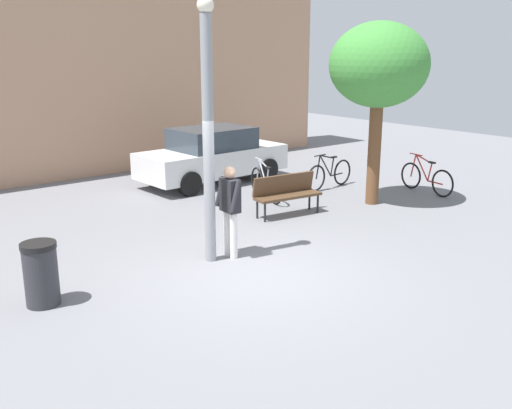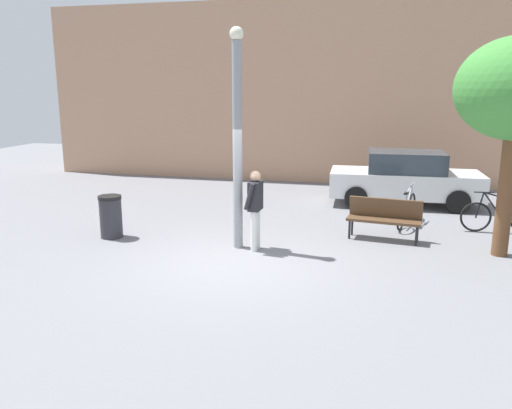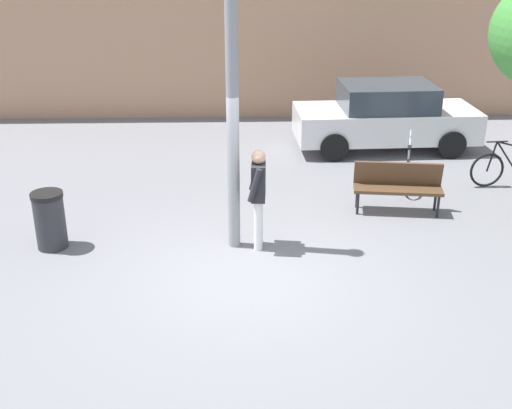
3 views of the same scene
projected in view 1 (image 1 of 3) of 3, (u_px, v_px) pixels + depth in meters
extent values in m
plane|color=slate|center=(255.00, 273.00, 9.78)|extent=(36.00, 36.00, 0.00)
cube|color=tan|center=(36.00, 67.00, 16.41)|extent=(19.52, 2.00, 6.28)
cylinder|color=gray|center=(208.00, 143.00, 9.85)|extent=(0.20, 0.20, 4.22)
sphere|color=#F2EACC|center=(205.00, 5.00, 9.27)|extent=(0.28, 0.28, 0.28)
cylinder|color=white|center=(234.00, 235.00, 10.40)|extent=(0.14, 0.14, 0.85)
cylinder|color=white|center=(228.00, 233.00, 10.56)|extent=(0.14, 0.14, 0.85)
cube|color=#232328|center=(230.00, 195.00, 10.29)|extent=(0.25, 0.41, 0.60)
sphere|color=tan|center=(230.00, 173.00, 10.18)|extent=(0.22, 0.22, 0.22)
cylinder|color=#232328|center=(235.00, 197.00, 10.06)|extent=(0.23, 0.11, 0.55)
cylinder|color=#232328|center=(220.00, 191.00, 10.45)|extent=(0.23, 0.11, 0.55)
cube|color=#513823|center=(288.00, 196.00, 13.04)|extent=(1.64, 0.64, 0.06)
cube|color=#513823|center=(284.00, 184.00, 13.14)|extent=(1.60, 0.33, 0.44)
cylinder|color=black|center=(318.00, 204.00, 13.34)|extent=(0.05, 0.05, 0.42)
cylinder|color=black|center=(265.00, 213.00, 12.61)|extent=(0.05, 0.05, 0.42)
cylinder|color=black|center=(309.00, 201.00, 13.60)|extent=(0.05, 0.05, 0.42)
cylinder|color=black|center=(257.00, 209.00, 12.88)|extent=(0.05, 0.05, 0.42)
cylinder|color=brown|center=(374.00, 153.00, 13.85)|extent=(0.31, 0.31, 2.49)
ellipsoid|color=#408D39|center=(379.00, 65.00, 13.32)|extent=(2.30, 2.30, 1.96)
torus|color=black|center=(257.00, 181.00, 14.97)|extent=(0.24, 0.70, 0.71)
torus|color=black|center=(275.00, 190.00, 14.00)|extent=(0.24, 0.70, 0.71)
cylinder|color=#ADADB7|center=(263.00, 173.00, 14.57)|extent=(0.17, 0.49, 0.64)
cylinder|color=#ADADB7|center=(264.00, 164.00, 14.47)|extent=(0.19, 0.57, 0.18)
cylinder|color=#ADADB7|center=(268.00, 178.00, 14.34)|extent=(0.07, 0.14, 0.48)
cylinder|color=#ADADB7|center=(271.00, 189.00, 14.22)|extent=(0.17, 0.49, 0.04)
cylinder|color=#ADADB7|center=(258.00, 170.00, 14.84)|extent=(0.08, 0.17, 0.63)
cube|color=black|center=(268.00, 168.00, 14.23)|extent=(0.13, 0.21, 0.04)
cylinder|color=#ADADB7|center=(259.00, 159.00, 14.70)|extent=(0.15, 0.43, 0.03)
torus|color=black|center=(411.00, 176.00, 15.59)|extent=(0.15, 0.71, 0.71)
torus|color=black|center=(443.00, 184.00, 14.67)|extent=(0.15, 0.71, 0.71)
cylinder|color=red|center=(422.00, 167.00, 15.21)|extent=(0.11, 0.50, 0.64)
cylinder|color=red|center=(424.00, 159.00, 15.11)|extent=(0.12, 0.58, 0.18)
cylinder|color=red|center=(430.00, 172.00, 14.99)|extent=(0.06, 0.14, 0.48)
cylinder|color=red|center=(435.00, 183.00, 14.89)|extent=(0.11, 0.50, 0.04)
cylinder|color=red|center=(413.00, 166.00, 15.46)|extent=(0.06, 0.17, 0.63)
cube|color=black|center=(432.00, 162.00, 14.88)|extent=(0.11, 0.21, 0.04)
cylinder|color=red|center=(416.00, 154.00, 15.32)|extent=(0.09, 0.44, 0.03)
torus|color=black|center=(316.00, 178.00, 15.27)|extent=(0.71, 0.11, 0.71)
torus|color=black|center=(342.00, 172.00, 16.00)|extent=(0.71, 0.11, 0.71)
cylinder|color=black|center=(325.00, 166.00, 15.43)|extent=(0.50, 0.08, 0.64)
cylinder|color=black|center=(327.00, 157.00, 15.41)|extent=(0.58, 0.08, 0.18)
cylinder|color=black|center=(332.00, 167.00, 15.64)|extent=(0.14, 0.05, 0.48)
cylinder|color=black|center=(336.00, 174.00, 15.84)|extent=(0.50, 0.08, 0.04)
cylinder|color=black|center=(318.00, 167.00, 15.23)|extent=(0.17, 0.05, 0.63)
cube|color=black|center=(334.00, 157.00, 15.61)|extent=(0.21, 0.10, 0.04)
cylinder|color=black|center=(320.00, 155.00, 15.20)|extent=(0.44, 0.07, 0.03)
cube|color=silver|center=(213.00, 161.00, 16.19)|extent=(4.27, 1.88, 0.70)
cube|color=#333D47|center=(212.00, 139.00, 16.02)|extent=(2.16, 1.65, 0.60)
cylinder|color=black|center=(232.00, 161.00, 17.71)|extent=(0.65, 0.25, 0.64)
cylinder|color=black|center=(267.00, 169.00, 16.55)|extent=(0.65, 0.25, 0.64)
cylinder|color=black|center=(156.00, 174.00, 15.99)|extent=(0.65, 0.25, 0.64)
cylinder|color=black|center=(190.00, 184.00, 14.83)|extent=(0.65, 0.25, 0.64)
cylinder|color=#2D2D33|center=(41.00, 277.00, 8.49)|extent=(0.49, 0.49, 0.88)
cylinder|color=black|center=(38.00, 246.00, 8.37)|extent=(0.52, 0.52, 0.08)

